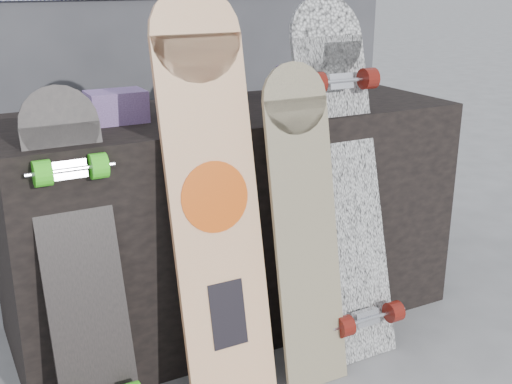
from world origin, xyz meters
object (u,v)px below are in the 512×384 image
vendor_table (231,217)px  skateboard_dark (81,261)px  longboard_cascadia (344,174)px  longboard_geisha (213,191)px  longboard_celtic (304,218)px

vendor_table → skateboard_dark: (-0.62, -0.34, 0.10)m
longboard_cascadia → longboard_geisha: bearing=-175.6°
longboard_cascadia → skateboard_dark: size_ratio=1.23×
longboard_geisha → longboard_cascadia: (0.49, 0.04, -0.03)m
vendor_table → longboard_cascadia: longboard_cascadia is taller
vendor_table → skateboard_dark: skateboard_dark is taller
skateboard_dark → vendor_table: bearing=28.9°
longboard_geisha → vendor_table: bearing=57.5°
longboard_celtic → longboard_cascadia: longboard_cascadia is taller
longboard_geisha → longboard_cascadia: bearing=4.4°
longboard_geisha → longboard_celtic: size_ratio=1.22×
longboard_celtic → skateboard_dark: (-0.67, 0.09, -0.04)m
longboard_cascadia → skateboard_dark: 0.89m
vendor_table → longboard_cascadia: size_ratio=1.35×
longboard_celtic → skateboard_dark: 0.67m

